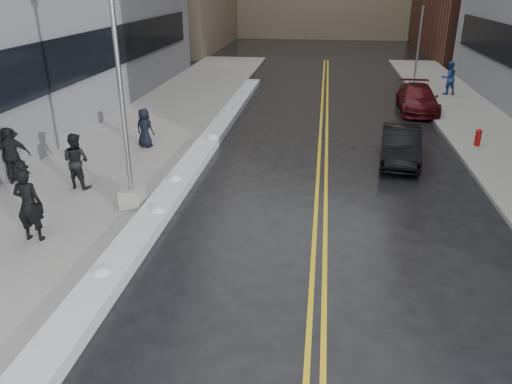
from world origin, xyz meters
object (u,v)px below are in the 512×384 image
(fire_hydrant, at_px, (478,137))
(car_maroon, at_px, (417,99))
(traffic_signal, at_px, (420,34))
(pedestrian_c, at_px, (145,128))
(car_black, at_px, (400,145))
(pedestrian_fedora, at_px, (29,205))
(pedestrian_d, at_px, (12,156))
(lamppost, at_px, (125,133))
(pedestrian_b, at_px, (76,161))
(pedestrian_east, at_px, (449,78))
(pedestrian_e, at_px, (11,154))

(fire_hydrant, xyz_separation_m, car_maroon, (-1.50, 6.50, 0.16))
(traffic_signal, distance_m, pedestrian_c, 21.06)
(car_black, height_order, car_maroon, car_maroon)
(pedestrian_fedora, distance_m, pedestrian_d, 4.72)
(car_maroon, bearing_deg, lamppost, -124.90)
(pedestrian_b, xyz_separation_m, pedestrian_c, (0.75, 4.63, -0.13))
(pedestrian_c, distance_m, pedestrian_d, 5.49)
(pedestrian_east, xyz_separation_m, car_black, (-4.47, -12.82, -0.45))
(pedestrian_e, bearing_deg, pedestrian_b, -163.34)
(pedestrian_d, bearing_deg, pedestrian_c, -146.61)
(traffic_signal, bearing_deg, fire_hydrant, -87.95)
(lamppost, relative_size, car_maroon, 1.57)
(pedestrian_b, xyz_separation_m, car_black, (11.19, 4.54, -0.41))
(fire_hydrant, bearing_deg, pedestrian_east, 84.84)
(traffic_signal, distance_m, pedestrian_b, 25.17)
(lamppost, height_order, pedestrian_d, lamppost)
(pedestrian_c, bearing_deg, traffic_signal, -114.76)
(pedestrian_e, relative_size, car_maroon, 0.38)
(lamppost, xyz_separation_m, car_black, (8.80, 5.88, -1.85))
(pedestrian_d, xyz_separation_m, car_black, (13.53, 4.45, -0.45))
(fire_hydrant, bearing_deg, pedestrian_fedora, -143.92)
(lamppost, xyz_separation_m, pedestrian_e, (-5.00, 1.76, -1.46))
(pedestrian_c, height_order, car_maroon, pedestrian_c)
(lamppost, xyz_separation_m, pedestrian_fedora, (-1.90, -2.35, -1.35))
(pedestrian_b, xyz_separation_m, car_maroon, (13.19, 13.16, -0.39))
(lamppost, distance_m, car_black, 10.74)
(fire_hydrant, relative_size, pedestrian_c, 0.45)
(car_black, bearing_deg, pedestrian_east, 77.32)
(pedestrian_c, relative_size, pedestrian_d, 0.83)
(lamppost, xyz_separation_m, pedestrian_b, (-2.39, 1.34, -1.44))
(pedestrian_c, height_order, pedestrian_east, pedestrian_east)
(pedestrian_fedora, relative_size, pedestrian_d, 1.04)
(pedestrian_c, bearing_deg, car_maroon, -130.34)
(pedestrian_e, bearing_deg, pedestrian_east, -111.33)
(pedestrian_c, bearing_deg, pedestrian_b, 96.06)
(pedestrian_c, height_order, pedestrian_d, pedestrian_d)
(traffic_signal, distance_m, pedestrian_d, 26.49)
(fire_hydrant, height_order, car_maroon, car_maroon)
(pedestrian_e, xyz_separation_m, pedestrian_east, (18.27, 16.93, 0.06))
(pedestrian_d, bearing_deg, pedestrian_fedora, 104.38)
(fire_hydrant, bearing_deg, lamppost, -146.96)
(traffic_signal, xyz_separation_m, car_black, (-3.00, -16.12, -2.72))
(pedestrian_east, relative_size, car_black, 0.47)
(pedestrian_c, xyz_separation_m, pedestrian_d, (-3.08, -4.54, 0.17))
(car_maroon, bearing_deg, pedestrian_d, -138.13)
(pedestrian_c, bearing_deg, car_black, -165.28)
(pedestrian_c, bearing_deg, pedestrian_d, 71.04)
(pedestrian_fedora, height_order, car_maroon, pedestrian_fedora)
(fire_hydrant, bearing_deg, pedestrian_c, -171.72)
(pedestrian_east, bearing_deg, pedestrian_c, 23.81)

